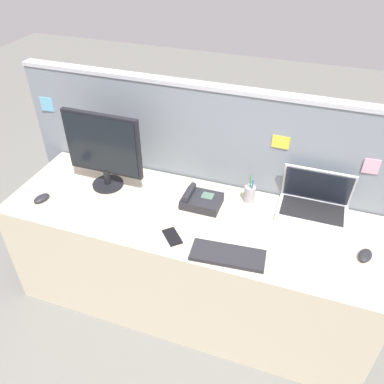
{
  "coord_description": "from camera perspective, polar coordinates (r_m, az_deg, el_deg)",
  "views": [
    {
      "loc": [
        0.56,
        -1.55,
        2.14
      ],
      "look_at": [
        0.0,
        0.05,
        0.85
      ],
      "focal_mm": 36.62,
      "sensor_mm": 36.0,
      "label": 1
    }
  ],
  "objects": [
    {
      "name": "cell_phone_black_slab",
      "position": [
        2.03,
        -2.9,
        -6.51
      ],
      "size": [
        0.14,
        0.14,
        0.01
      ],
      "primitive_type": "cube",
      "rotation": [
        0.0,
        0.0,
        0.76
      ],
      "color": "black",
      "rests_on": "desk"
    },
    {
      "name": "desk_phone",
      "position": [
        2.22,
        1.28,
        -1.21
      ],
      "size": [
        0.22,
        0.17,
        0.09
      ],
      "color": "#232328",
      "rests_on": "desk"
    },
    {
      "name": "pen_cup",
      "position": [
        2.26,
        8.39,
        -0.23
      ],
      "size": [
        0.06,
        0.06,
        0.18
      ],
      "color": "#99999E",
      "rests_on": "desk"
    },
    {
      "name": "desktop_monitor",
      "position": [
        2.31,
        -12.82,
        6.25
      ],
      "size": [
        0.47,
        0.19,
        0.47
      ],
      "color": "black",
      "rests_on": "desk"
    },
    {
      "name": "cubicle_divider",
      "position": [
        2.49,
        2.48,
        0.96
      ],
      "size": [
        2.39,
        0.08,
        1.34
      ],
      "color": "gray",
      "rests_on": "ground_plane"
    },
    {
      "name": "ground_plane",
      "position": [
        2.7,
        -0.36,
        -15.21
      ],
      "size": [
        10.0,
        10.0,
        0.0
      ],
      "primitive_type": "plane",
      "color": "slate"
    },
    {
      "name": "keyboard_main",
      "position": [
        1.94,
        5.24,
        -9.15
      ],
      "size": [
        0.37,
        0.17,
        0.02
      ],
      "primitive_type": "cube",
      "rotation": [
        0.0,
        0.0,
        0.09
      ],
      "color": "#232328",
      "rests_on": "desk"
    },
    {
      "name": "laptop",
      "position": [
        2.26,
        17.36,
        -1.29
      ],
      "size": [
        0.38,
        0.26,
        0.25
      ],
      "color": "silver",
      "rests_on": "desk"
    },
    {
      "name": "desk",
      "position": [
        2.42,
        -0.4,
        -9.9
      ],
      "size": [
        2.1,
        0.67,
        0.73
      ],
      "primitive_type": "cube",
      "color": "beige",
      "rests_on": "ground_plane"
    },
    {
      "name": "computer_mouse_left_hand",
      "position": [
        2.1,
        23.91,
        -8.42
      ],
      "size": [
        0.09,
        0.11,
        0.03
      ],
      "primitive_type": "ellipsoid",
      "rotation": [
        0.0,
        0.0,
        -0.3
      ],
      "color": "#232328",
      "rests_on": "desk"
    },
    {
      "name": "computer_mouse_right_hand",
      "position": [
        2.42,
        -21.06,
        -0.84
      ],
      "size": [
        0.09,
        0.11,
        0.03
      ],
      "primitive_type": "ellipsoid",
      "rotation": [
        0.0,
        0.0,
        -0.3
      ],
      "color": "#232328",
      "rests_on": "desk"
    }
  ]
}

